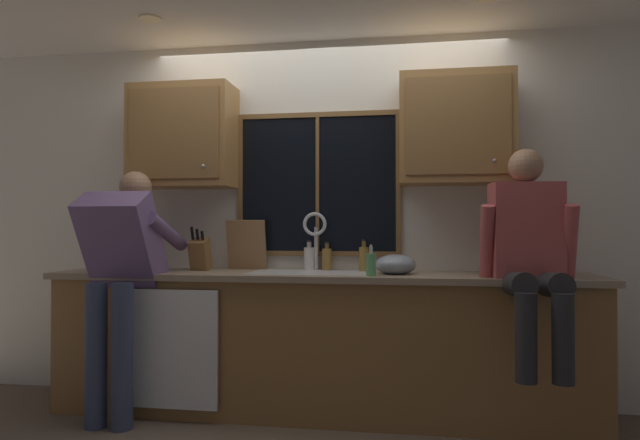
{
  "coord_description": "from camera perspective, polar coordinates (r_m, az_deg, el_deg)",
  "views": [
    {
      "loc": [
        0.58,
        -3.89,
        1.21
      ],
      "look_at": [
        0.01,
        -0.3,
        1.27
      ],
      "focal_mm": 31.19,
      "sensor_mm": 36.0,
      "label": 1
    }
  ],
  "objects": [
    {
      "name": "back_wall",
      "position": [
        4.0,
        0.68,
        0.06
      ],
      "size": [
        5.86,
        0.12,
        2.55
      ],
      "primitive_type": "cube",
      "color": "silver",
      "rests_on": "floor"
    },
    {
      "name": "ceiling_downlight_left",
      "position": [
        3.91,
        -17.03,
        19.14
      ],
      "size": [
        0.14,
        0.14,
        0.01
      ],
      "primitive_type": "cylinder",
      "color": "#FFEAB2"
    },
    {
      "name": "window_glass",
      "position": [
        3.95,
        -0.23,
        3.7
      ],
      "size": [
        1.1,
        0.02,
        0.95
      ],
      "primitive_type": "cube",
      "color": "black"
    },
    {
      "name": "window_frame_top",
      "position": [
        4.01,
        -0.25,
        10.75
      ],
      "size": [
        1.17,
        0.02,
        0.04
      ],
      "primitive_type": "cube",
      "color": "brown"
    },
    {
      "name": "window_frame_bottom",
      "position": [
        3.93,
        -0.25,
        -3.46
      ],
      "size": [
        1.17,
        0.02,
        0.04
      ],
      "primitive_type": "cube",
      "color": "brown"
    },
    {
      "name": "window_frame_left",
      "position": [
        4.07,
        -8.18,
        3.57
      ],
      "size": [
        0.03,
        0.02,
        0.95
      ],
      "primitive_type": "cube",
      "color": "brown"
    },
    {
      "name": "window_frame_right",
      "position": [
        3.89,
        8.05,
        3.78
      ],
      "size": [
        0.03,
        0.02,
        0.95
      ],
      "primitive_type": "cube",
      "color": "brown"
    },
    {
      "name": "window_mullion_center",
      "position": [
        3.94,
        -0.26,
        3.71
      ],
      "size": [
        0.02,
        0.02,
        0.95
      ],
      "primitive_type": "cube",
      "color": "brown"
    },
    {
      "name": "lower_cabinet_run",
      "position": [
        3.73,
        -0.12,
        -12.79
      ],
      "size": [
        3.46,
        0.58,
        0.88
      ],
      "primitive_type": "cube",
      "color": "olive",
      "rests_on": "floor"
    },
    {
      "name": "countertop",
      "position": [
        3.64,
        -0.17,
        -5.76
      ],
      "size": [
        3.52,
        0.62,
        0.04
      ],
      "primitive_type": "cube",
      "color": "gray",
      "rests_on": "lower_cabinet_run"
    },
    {
      "name": "dishwasher_front",
      "position": [
        3.67,
        -14.98,
        -12.66
      ],
      "size": [
        0.6,
        0.02,
        0.74
      ],
      "primitive_type": "cube",
      "color": "white"
    },
    {
      "name": "upper_cabinet_left",
      "position": [
        4.1,
        -13.89,
        8.28
      ],
      "size": [
        0.73,
        0.36,
        0.72
      ],
      "color": "#9E703D"
    },
    {
      "name": "upper_cabinet_right",
      "position": [
        3.79,
        13.75,
        9.02
      ],
      "size": [
        0.73,
        0.36,
        0.72
      ],
      "color": "#9E703D"
    },
    {
      "name": "sink",
      "position": [
        3.67,
        -0.97,
        -6.94
      ],
      "size": [
        0.8,
        0.46,
        0.21
      ],
      "color": "#B7B7BC",
      "rests_on": "lower_cabinet_run"
    },
    {
      "name": "faucet",
      "position": [
        3.82,
        -0.39,
        -1.42
      ],
      "size": [
        0.18,
        0.09,
        0.4
      ],
      "color": "silver",
      "rests_on": "countertop"
    },
    {
      "name": "person_standing",
      "position": [
        3.73,
        -19.8,
        -4.49
      ],
      "size": [
        0.53,
        0.67,
        1.59
      ],
      "color": "#384260",
      "rests_on": "floor"
    },
    {
      "name": "person_sitting_on_counter",
      "position": [
        3.39,
        20.72,
        -2.61
      ],
      "size": [
        0.54,
        0.61,
        1.26
      ],
      "color": "#262628",
      "rests_on": "countertop"
    },
    {
      "name": "knife_block",
      "position": [
        3.94,
        -12.2,
        -3.49
      ],
      "size": [
        0.12,
        0.18,
        0.32
      ],
      "color": "brown",
      "rests_on": "countertop"
    },
    {
      "name": "cutting_board",
      "position": [
        3.97,
        -7.56,
        -2.54
      ],
      "size": [
        0.28,
        0.09,
        0.35
      ],
      "primitive_type": "cube",
      "rotation": [
        0.21,
        0.0,
        0.0
      ],
      "color": "#997047",
      "rests_on": "countertop"
    },
    {
      "name": "mixing_bowl",
      "position": [
        3.58,
        7.71,
        -4.57
      ],
      "size": [
        0.26,
        0.26,
        0.13
      ],
      "primitive_type": "ellipsoid",
      "color": "#8C99A8",
      "rests_on": "countertop"
    },
    {
      "name": "soap_dispenser",
      "position": [
        3.41,
        5.26,
        -4.51
      ],
      "size": [
        0.06,
        0.07,
        0.19
      ],
      "color": "#59A566",
      "rests_on": "countertop"
    },
    {
      "name": "bottle_green_glass",
      "position": [
        3.88,
        -1.12,
        -3.89
      ],
      "size": [
        0.07,
        0.07,
        0.21
      ],
      "color": "silver",
      "rests_on": "countertop"
    },
    {
      "name": "bottle_tall_clear",
      "position": [
        3.86,
        0.72,
        -3.98
      ],
      "size": [
        0.07,
        0.07,
        0.2
      ],
      "color": "olive",
      "rests_on": "countertop"
    },
    {
      "name": "bottle_amber_small",
      "position": [
        3.78,
        4.52,
        -3.93
      ],
      "size": [
        0.06,
        0.06,
        0.22
      ],
      "color": "olive",
      "rests_on": "countertop"
    }
  ]
}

